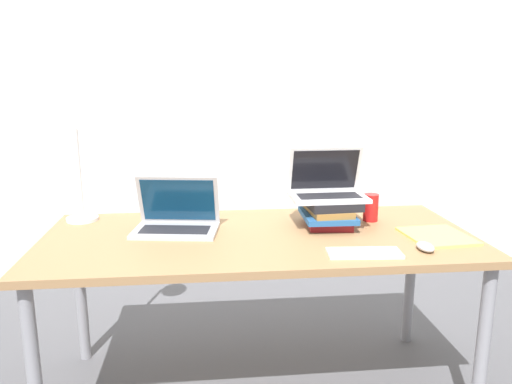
# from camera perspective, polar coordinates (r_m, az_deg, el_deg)

# --- Properties ---
(wall_back) EXTENTS (8.00, 0.05, 2.70)m
(wall_back) POSITION_cam_1_polar(r_m,az_deg,el_deg) (3.25, -2.25, 13.08)
(wall_back) COLOR silver
(wall_back) RESTS_ON ground_plane
(desk) EXTENTS (1.75, 0.80, 0.71)m
(desk) POSITION_cam_1_polar(r_m,az_deg,el_deg) (2.07, 0.29, -6.61)
(desk) COLOR #9E754C
(desk) RESTS_ON ground_plane
(laptop_left) EXTENTS (0.37, 0.27, 0.23)m
(laptop_left) POSITION_cam_1_polar(r_m,az_deg,el_deg) (2.12, -9.07, -3.19)
(laptop_left) COLOR #B2B2B7
(laptop_left) RESTS_ON desk
(book_stack) EXTENTS (0.24, 0.28, 0.12)m
(book_stack) POSITION_cam_1_polar(r_m,az_deg,el_deg) (2.18, 8.32, -2.19)
(book_stack) COLOR maroon
(book_stack) RESTS_ON desk
(laptop_on_books) EXTENTS (0.32, 0.22, 0.22)m
(laptop_on_books) POSITION_cam_1_polar(r_m,az_deg,el_deg) (2.16, 8.12, 0.50)
(laptop_on_books) COLOR silver
(laptop_on_books) RESTS_ON book_stack
(wireless_keyboard) EXTENTS (0.27, 0.13, 0.01)m
(wireless_keyboard) POSITION_cam_1_polar(r_m,az_deg,el_deg) (1.87, 12.27, -6.81)
(wireless_keyboard) COLOR white
(wireless_keyboard) RESTS_ON desk
(mouse) EXTENTS (0.06, 0.10, 0.03)m
(mouse) POSITION_cam_1_polar(r_m,az_deg,el_deg) (1.97, 18.79, -5.94)
(mouse) COLOR #B2B2B7
(mouse) RESTS_ON desk
(notepad) EXTENTS (0.26, 0.28, 0.01)m
(notepad) POSITION_cam_1_polar(r_m,az_deg,el_deg) (2.15, 19.99, -4.76)
(notepad) COLOR #EFE066
(notepad) RESTS_ON desk
(soda_can) EXTENTS (0.07, 0.07, 0.12)m
(soda_can) POSITION_cam_1_polar(r_m,az_deg,el_deg) (2.29, 12.99, -1.74)
(soda_can) COLOR red
(soda_can) RESTS_ON desk
(desk_lamp) EXTENTS (0.23, 0.20, 0.58)m
(desk_lamp) POSITION_cam_1_polar(r_m,az_deg,el_deg) (2.26, -18.52, 7.16)
(desk_lamp) COLOR white
(desk_lamp) RESTS_ON desk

